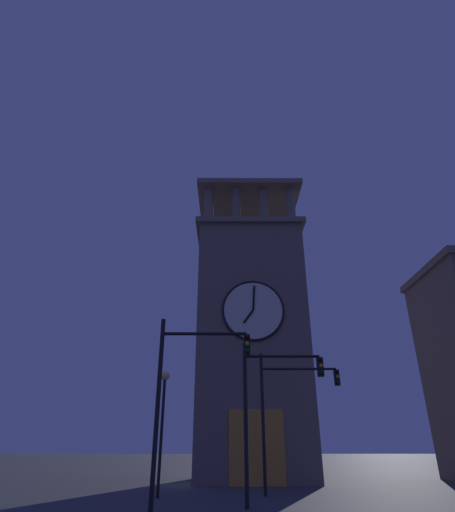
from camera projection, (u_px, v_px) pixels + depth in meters
ground_plane at (198, 485)px, 23.55m from camera, size 200.00×200.00×0.00m
clocktower at (251, 339)px, 29.19m from camera, size 7.94×7.24×22.91m
traffic_signal_near at (271, 395)px, 16.00m from camera, size 3.24×0.41×5.88m
traffic_signal_mid at (287, 400)px, 19.76m from camera, size 3.93×0.41×6.27m
traffic_signal_far at (187, 381)px, 14.15m from camera, size 3.26×0.41×6.27m
street_lamp at (163, 407)px, 18.94m from camera, size 0.44×0.44×5.29m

